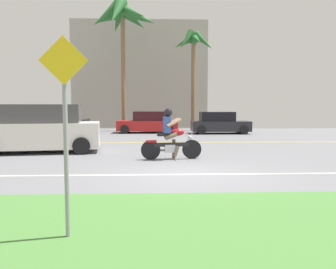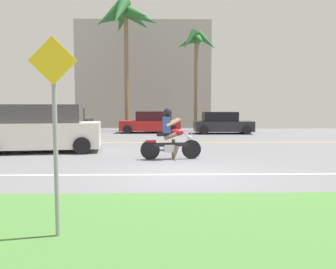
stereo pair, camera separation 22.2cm
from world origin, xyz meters
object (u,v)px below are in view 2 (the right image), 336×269
at_px(palm_tree_1, 196,48).
at_px(street_sign, 55,119).
at_px(parked_car_0, 62,122).
at_px(palm_tree_0, 126,19).
at_px(motorcyclist, 170,138).
at_px(parked_car_1, 152,123).
at_px(suv_nearby, 41,129).
at_px(parked_car_2, 222,123).

bearing_deg(palm_tree_1, street_sign, -100.99).
bearing_deg(parked_car_0, palm_tree_0, 30.93).
relative_size(motorcyclist, palm_tree_1, 0.29).
height_order(parked_car_1, palm_tree_1, palm_tree_1).
distance_m(palm_tree_1, street_sign, 20.89).
relative_size(palm_tree_0, palm_tree_1, 1.30).
relative_size(suv_nearby, parked_car_0, 1.23).
height_order(parked_car_2, palm_tree_1, palm_tree_1).
height_order(parked_car_2, palm_tree_0, palm_tree_0).
distance_m(parked_car_2, palm_tree_0, 10.10).
height_order(parked_car_0, palm_tree_1, palm_tree_1).
height_order(parked_car_0, parked_car_2, parked_car_0).
height_order(parked_car_0, street_sign, street_sign).
relative_size(suv_nearby, palm_tree_0, 0.51).
bearing_deg(street_sign, motorcyclist, 76.23).
distance_m(parked_car_0, parked_car_2, 10.45).
relative_size(motorcyclist, suv_nearby, 0.43).
relative_size(parked_car_1, palm_tree_1, 0.57).
xyz_separation_m(palm_tree_1, street_sign, (-3.90, -20.07, -4.30)).
bearing_deg(palm_tree_0, motorcyclist, -78.14).
distance_m(parked_car_1, street_sign, 18.43).
relative_size(suv_nearby, street_sign, 1.79).
xyz_separation_m(suv_nearby, parked_car_0, (-1.76, 9.01, -0.14)).
bearing_deg(palm_tree_0, parked_car_2, -22.63).
xyz_separation_m(palm_tree_0, street_sign, (1.11, -20.26, -6.29)).
height_order(motorcyclist, parked_car_2, motorcyclist).
xyz_separation_m(parked_car_0, palm_tree_0, (3.97, 2.38, 7.15)).
height_order(parked_car_2, street_sign, street_sign).
height_order(motorcyclist, parked_car_0, motorcyclist).
distance_m(suv_nearby, street_sign, 9.50).
xyz_separation_m(parked_car_2, palm_tree_0, (-6.48, 2.70, 7.25)).
xyz_separation_m(parked_car_1, palm_tree_0, (-1.86, 1.88, 7.24)).
distance_m(parked_car_0, parked_car_1, 5.85).
bearing_deg(suv_nearby, parked_car_1, 66.82).
bearing_deg(palm_tree_0, street_sign, -86.87).
distance_m(parked_car_0, street_sign, 18.61).
xyz_separation_m(suv_nearby, palm_tree_1, (7.21, 11.19, 5.03)).
distance_m(parked_car_0, palm_tree_1, 10.58).
relative_size(parked_car_0, street_sign, 1.46).
xyz_separation_m(parked_car_2, street_sign, (-5.38, -17.56, 0.96)).
bearing_deg(palm_tree_0, palm_tree_1, -2.26).
bearing_deg(street_sign, suv_nearby, 110.49).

